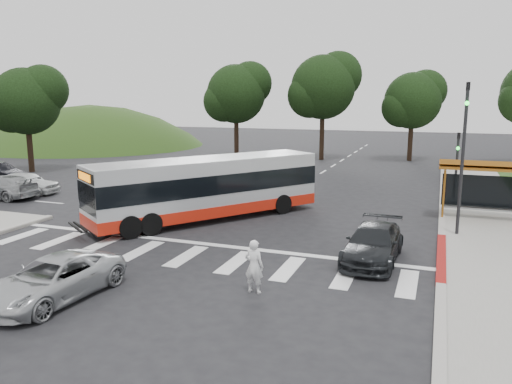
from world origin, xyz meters
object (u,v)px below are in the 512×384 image
at_px(transit_bus, 207,189).
at_px(dark_sedan, 373,243).
at_px(silver_suv_south, 53,279).
at_px(pedestrian, 254,266).

distance_m(transit_bus, dark_sedan, 9.23).
distance_m(transit_bus, silver_suv_south, 10.57).
xyz_separation_m(pedestrian, dark_sedan, (3.01, 4.34, -0.18)).
relative_size(transit_bus, pedestrian, 6.94).
distance_m(dark_sedan, silver_suv_south, 10.85).
bearing_deg(dark_sedan, transit_bus, 158.73).
xyz_separation_m(transit_bus, dark_sedan, (8.44, -3.64, -0.84)).
distance_m(transit_bus, pedestrian, 9.68).
bearing_deg(pedestrian, dark_sedan, -119.73).
height_order(transit_bus, silver_suv_south, transit_bus).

